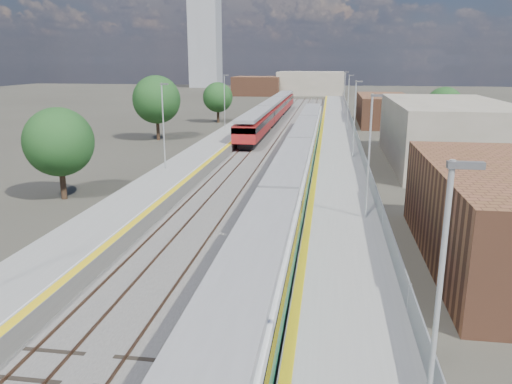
# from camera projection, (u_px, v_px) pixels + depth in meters

# --- Properties ---
(ground) EXTENTS (320.00, 320.00, 0.00)m
(ground) POSITION_uv_depth(u_px,v_px,m) (292.00, 151.00, 58.74)
(ground) COLOR #47443A
(ground) RESTS_ON ground
(ballast_bed) EXTENTS (10.50, 155.00, 0.06)m
(ballast_bed) POSITION_uv_depth(u_px,v_px,m) (276.00, 147.00, 61.44)
(ballast_bed) COLOR #565451
(ballast_bed) RESTS_ON ground
(tracks) EXTENTS (8.96, 160.00, 0.17)m
(tracks) POSITION_uv_depth(u_px,v_px,m) (282.00, 144.00, 62.94)
(tracks) COLOR #4C3323
(tracks) RESTS_ON ground
(platform_right) EXTENTS (4.70, 155.00, 8.52)m
(platform_right) POSITION_uv_depth(u_px,v_px,m) (338.00, 144.00, 60.24)
(platform_right) COLOR slate
(platform_right) RESTS_ON ground
(platform_left) EXTENTS (4.30, 155.00, 8.52)m
(platform_left) POSITION_uv_depth(u_px,v_px,m) (222.00, 142.00, 62.26)
(platform_left) COLOR slate
(platform_left) RESTS_ON ground
(buildings) EXTENTS (72.00, 185.50, 40.00)m
(buildings) POSITION_uv_depth(u_px,v_px,m) (253.00, 59.00, 143.28)
(buildings) COLOR brown
(buildings) RESTS_ON ground
(green_train) EXTENTS (2.69, 75.01, 2.96)m
(green_train) POSITION_uv_depth(u_px,v_px,m) (299.00, 154.00, 45.74)
(green_train) COLOR black
(green_train) RESTS_ON ground
(red_train) EXTENTS (2.88, 58.38, 3.63)m
(red_train) POSITION_uv_depth(u_px,v_px,m) (272.00, 110.00, 84.80)
(red_train) COLOR black
(red_train) RESTS_ON ground
(tree_a) EXTENTS (5.20, 5.20, 7.05)m
(tree_a) POSITION_uv_depth(u_px,v_px,m) (59.00, 142.00, 37.49)
(tree_a) COLOR #382619
(tree_a) RESTS_ON ground
(tree_b) EXTENTS (6.28, 6.28, 8.52)m
(tree_b) POSITION_uv_depth(u_px,v_px,m) (156.00, 100.00, 65.60)
(tree_b) COLOR #382619
(tree_b) RESTS_ON ground
(tree_c) EXTENTS (5.04, 5.04, 6.83)m
(tree_c) POSITION_uv_depth(u_px,v_px,m) (218.00, 97.00, 84.49)
(tree_c) COLOR #382619
(tree_c) RESTS_ON ground
(tree_d) EXTENTS (5.07, 5.07, 6.88)m
(tree_d) POSITION_uv_depth(u_px,v_px,m) (444.00, 106.00, 68.92)
(tree_d) COLOR #382619
(tree_d) RESTS_ON ground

